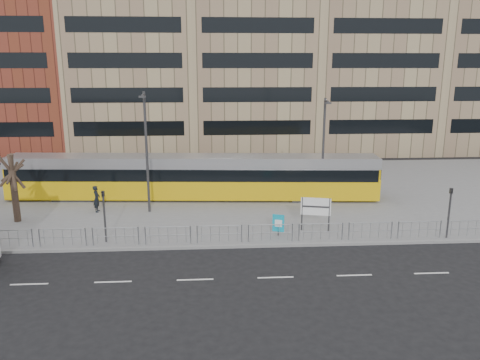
{
  "coord_description": "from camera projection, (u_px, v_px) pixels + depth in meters",
  "views": [
    {
      "loc": [
        -1.1,
        -25.33,
        10.28
      ],
      "look_at": [
        0.84,
        6.0,
        2.58
      ],
      "focal_mm": 35.0,
      "sensor_mm": 36.0,
      "label": 1
    }
  ],
  "objects": [
    {
      "name": "traffic_light_west",
      "position": [
        104.0,
        210.0,
        27.16
      ],
      "size": [
        0.19,
        0.22,
        3.1
      ],
      "rotation": [
        0.0,
        0.0,
        -0.14
      ],
      "color": "#2D2D30",
      "rests_on": "plaza"
    },
    {
      "name": "kerb",
      "position": [
        232.0,
        247.0,
        27.1
      ],
      "size": [
        64.0,
        0.25,
        0.17
      ],
      "primitive_type": "cube",
      "color": "gray",
      "rests_on": "ground"
    },
    {
      "name": "road_markings",
      "position": [
        256.0,
        278.0,
        23.25
      ],
      "size": [
        62.0,
        0.12,
        0.01
      ],
      "primitive_type": "cube",
      "color": "white",
      "rests_on": "ground"
    },
    {
      "name": "ground",
      "position": [
        232.0,
        248.0,
        27.06
      ],
      "size": [
        120.0,
        120.0,
        0.0
      ],
      "primitive_type": "plane",
      "color": "black",
      "rests_on": "ground"
    },
    {
      "name": "station_sign",
      "position": [
        316.0,
        208.0,
        29.15
      ],
      "size": [
        1.83,
        0.5,
        2.14
      ],
      "rotation": [
        0.0,
        0.0,
        -0.23
      ],
      "color": "#2D2D30",
      "rests_on": "plaza"
    },
    {
      "name": "traffic_light_east",
      "position": [
        450.0,
        206.0,
        27.82
      ],
      "size": [
        0.2,
        0.23,
        3.1
      ],
      "rotation": [
        0.0,
        0.0,
        0.19
      ],
      "color": "#2D2D30",
      "rests_on": "plaza"
    },
    {
      "name": "lamp_post_east",
      "position": [
        323.0,
        146.0,
        34.65
      ],
      "size": [
        0.45,
        1.04,
        7.84
      ],
      "color": "#2D2D30",
      "rests_on": "plaza"
    },
    {
      "name": "bare_tree",
      "position": [
        10.0,
        151.0,
        30.13
      ],
      "size": [
        4.34,
        4.34,
        6.78
      ],
      "color": "#2E201A",
      "rests_on": "plaza"
    },
    {
      "name": "plaza",
      "position": [
        225.0,
        192.0,
        38.68
      ],
      "size": [
        64.0,
        24.0,
        0.15
      ],
      "primitive_type": "cube",
      "color": "slate",
      "rests_on": "ground"
    },
    {
      "name": "tram",
      "position": [
        193.0,
        177.0,
        36.4
      ],
      "size": [
        28.65,
        4.74,
        3.36
      ],
      "rotation": [
        0.0,
        0.0,
        -0.07
      ],
      "color": "gold",
      "rests_on": "plaza"
    },
    {
      "name": "building_row",
      "position": [
        232.0,
        43.0,
        57.3
      ],
      "size": [
        70.4,
        18.4,
        31.2
      ],
      "color": "maroon",
      "rests_on": "ground"
    },
    {
      "name": "pedestrian_barrier",
      "position": [
        265.0,
        228.0,
        27.44
      ],
      "size": [
        32.07,
        0.07,
        1.1
      ],
      "color": "#979A9F",
      "rests_on": "plaza"
    },
    {
      "name": "lamp_post_west",
      "position": [
        146.0,
        148.0,
        32.23
      ],
      "size": [
        0.45,
        1.04,
        8.44
      ],
      "color": "#2D2D30",
      "rests_on": "plaza"
    },
    {
      "name": "ad_panel",
      "position": [
        278.0,
        224.0,
        28.42
      ],
      "size": [
        0.7,
        0.29,
        1.35
      ],
      "rotation": [
        0.0,
        0.0,
        -0.34
      ],
      "color": "#2D2D30",
      "rests_on": "plaza"
    },
    {
      "name": "pedestrian",
      "position": [
        97.0,
        199.0,
        33.09
      ],
      "size": [
        0.46,
        0.7,
        1.9
      ],
      "primitive_type": "imported",
      "rotation": [
        0.0,
        0.0,
        1.56
      ],
      "color": "black",
      "rests_on": "plaza"
    }
  ]
}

